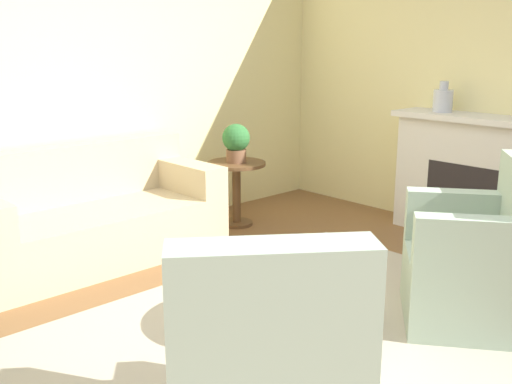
# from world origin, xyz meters

# --- Properties ---
(ground_plane) EXTENTS (16.00, 16.00, 0.00)m
(ground_plane) POSITION_xyz_m (0.00, 0.00, 0.00)
(ground_plane) COLOR brown
(wall_back) EXTENTS (8.91, 0.12, 2.80)m
(wall_back) POSITION_xyz_m (0.00, 2.51, 1.40)
(wall_back) COLOR beige
(wall_back) RESTS_ON ground_plane
(rug) EXTENTS (3.19, 2.32, 0.01)m
(rug) POSITION_xyz_m (0.00, 0.00, 0.01)
(rug) COLOR #B2A893
(rug) RESTS_ON ground_plane
(couch) EXTENTS (2.01, 0.88, 0.89)m
(couch) POSITION_xyz_m (-0.26, 2.02, 0.32)
(couch) COLOR #C6B289
(couch) RESTS_ON ground_plane
(armchair_left) EXTENTS (1.06, 1.06, 1.02)m
(armchair_left) POSITION_xyz_m (-0.92, -0.64, 0.40)
(armchair_left) COLOR #9EB29E
(armchair_left) RESTS_ON rug
(armchair_right) EXTENTS (1.06, 1.06, 1.02)m
(armchair_right) POSITION_xyz_m (0.92, -0.64, 0.40)
(armchair_right) COLOR #9EB29E
(armchair_right) RESTS_ON rug
(ottoman_table) EXTENTS (0.80, 0.80, 0.41)m
(ottoman_table) POSITION_xyz_m (-0.03, 0.05, 0.28)
(ottoman_table) COLOR #C6B289
(ottoman_table) RESTS_ON rug
(side_table) EXTENTS (0.55, 0.55, 0.61)m
(side_table) POSITION_xyz_m (1.17, 1.91, 0.42)
(side_table) COLOR brown
(side_table) RESTS_ON ground_plane
(fireplace) EXTENTS (0.44, 1.59, 1.09)m
(fireplace) POSITION_xyz_m (2.44, 0.15, 0.57)
(fireplace) COLOR silver
(fireplace) RESTS_ON ground_plane
(vase_mantel_near) EXTENTS (0.17, 0.17, 0.27)m
(vase_mantel_near) POSITION_xyz_m (2.43, 0.56, 1.19)
(vase_mantel_near) COLOR silver
(vase_mantel_near) RESTS_ON fireplace
(potted_plant_on_side_table) EXTENTS (0.26, 0.26, 0.36)m
(potted_plant_on_side_table) POSITION_xyz_m (1.17, 1.91, 0.80)
(potted_plant_on_side_table) COLOR brown
(potted_plant_on_side_table) RESTS_ON side_table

